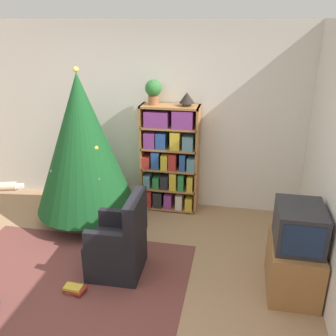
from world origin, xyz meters
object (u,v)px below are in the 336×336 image
Objects in this scene: television at (299,226)px; potted_plant at (153,90)px; bookshelf at (169,158)px; christmas_tree at (82,144)px; armchair at (120,246)px; table_lamp at (187,98)px.

television is 1.71× the size of potted_plant.
christmas_tree is (-1.02, -0.58, 0.33)m from bookshelf.
bookshelf is at bearing 135.89° from television.
television is at bearing 89.92° from armchair.
television is 0.61× the size of armchair.
bookshelf is 1.22m from christmas_tree.
christmas_tree is 10.36× the size of table_lamp.
bookshelf is 7.63× the size of table_lamp.
potted_plant is at bearing 177.43° from armchair.
television is 2.21m from table_lamp.
table_lamp is (-1.34, 1.53, 0.89)m from television.
television is at bearing -48.81° from table_lamp.
bookshelf is at bearing 169.48° from armchair.
television is at bearing -44.11° from bookshelf.
bookshelf is 0.88m from table_lamp.
bookshelf is 1.65m from armchair.
christmas_tree is at bearing -143.51° from armchair.
table_lamp is at bearing 161.59° from armchair.
table_lamp is at bearing 2.11° from bookshelf.
bookshelf reaches higher than television.
television is at bearing -40.53° from potted_plant.
potted_plant is (0.80, 0.59, 0.61)m from christmas_tree.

